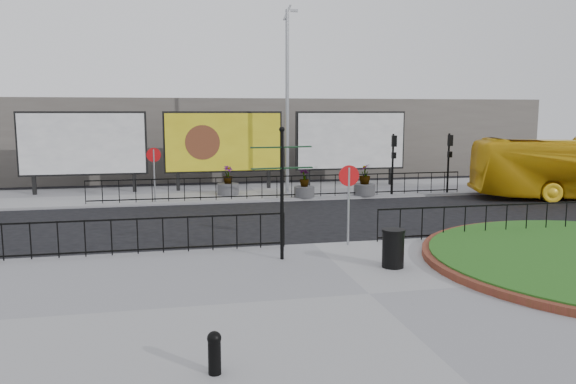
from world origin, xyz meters
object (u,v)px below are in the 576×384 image
object	(u,v)px
fingerpost_sign	(282,180)
planter_b	(304,188)
litter_bin	(393,248)
planter_a	(228,185)
planter_c	(365,184)
billboard_mid	(224,142)
lamp_post	(287,99)
bollard	(214,351)

from	to	relation	value
fingerpost_sign	planter_b	bearing A→B (deg)	71.65
litter_bin	planter_a	size ratio (longest dim) A/B	0.71
fingerpost_sign	planter_a	xyz separation A→B (m)	(-0.17, 12.64, -1.76)
litter_bin	planter_c	distance (m)	12.98
billboard_mid	planter_c	xyz separation A→B (m)	(6.56, -3.57, -1.95)
billboard_mid	fingerpost_sign	bearing A→B (deg)	-89.34
planter_b	planter_c	bearing A→B (deg)	0.00
litter_bin	planter_c	bearing A→B (deg)	73.53
planter_c	fingerpost_sign	bearing A→B (deg)	-120.06
planter_a	planter_c	bearing A→B (deg)	-13.71
billboard_mid	litter_bin	distance (m)	16.39
lamp_post	planter_a	xyz separation A→B (m)	(-3.01, -0.00, -4.25)
lamp_post	billboard_mid	bearing A→B (deg)	146.75
fingerpost_sign	planter_b	xyz separation A→B (m)	(3.33, 11.04, -1.78)
fingerpost_sign	planter_b	distance (m)	11.66
fingerpost_sign	litter_bin	distance (m)	3.50
litter_bin	planter_c	size ratio (longest dim) A/B	0.67
planter_a	planter_c	world-z (taller)	planter_c
lamp_post	planter_b	world-z (taller)	lamp_post
litter_bin	planter_b	bearing A→B (deg)	87.13
fingerpost_sign	planter_c	distance (m)	12.86
fingerpost_sign	litter_bin	size ratio (longest dim) A/B	3.61
fingerpost_sign	litter_bin	world-z (taller)	fingerpost_sign
fingerpost_sign	bollard	bearing A→B (deg)	-111.70
planter_a	litter_bin	bearing A→B (deg)	-78.43
billboard_mid	bollard	bearing A→B (deg)	-96.03
fingerpost_sign	bollard	xyz separation A→B (m)	(-2.41, -6.56, -1.84)
billboard_mid	planter_c	distance (m)	7.72
billboard_mid	bollard	world-z (taller)	billboard_mid
bollard	litter_bin	bearing A→B (deg)	45.21
bollard	litter_bin	xyz separation A→B (m)	(5.11, 5.15, 0.13)
fingerpost_sign	planter_a	size ratio (longest dim) A/B	2.58
billboard_mid	planter_a	xyz separation A→B (m)	(0.00, -1.97, -2.02)
fingerpost_sign	planter_b	world-z (taller)	fingerpost_sign
bollard	planter_a	distance (m)	19.33
planter_a	bollard	bearing A→B (deg)	-96.65
lamp_post	bollard	distance (m)	20.37
lamp_post	litter_bin	bearing A→B (deg)	-90.54
bollard	litter_bin	world-z (taller)	litter_bin
planter_a	planter_b	bearing A→B (deg)	-24.57
planter_a	billboard_mid	bearing A→B (deg)	90.00
bollard	litter_bin	distance (m)	7.26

